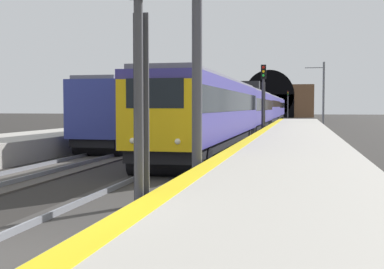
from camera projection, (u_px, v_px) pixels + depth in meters
The scene contains 10 objects.
platform_right at pixel (274, 252), 7.03m from camera, with size 112.00×4.47×1.03m, color #ADA89E.
platform_right_edge_strip at pixel (138, 209), 7.42m from camera, with size 112.00×0.50×0.01m, color yellow.
train_main_approaching at pixel (259, 108), 57.44m from camera, with size 84.13×3.02×4.91m.
train_adjacent_platform at pixel (207, 108), 53.47m from camera, with size 59.60×3.22×4.97m.
railway_signal_near at pixel (139, 63), 8.78m from camera, with size 0.39×0.38×5.46m.
railway_signal_mid at pixel (263, 95), 37.75m from camera, with size 0.39×0.38×5.66m.
railway_signal_far at pixel (288, 102), 107.73m from camera, with size 0.39×0.38×5.93m.
overhead_signal_gantry at pixel (46, 15), 14.52m from camera, with size 0.70×9.17×6.75m.
tunnel_portal at pixel (269, 101), 117.38m from camera, with size 2.43×20.22×11.33m.
catenary_mast_near at pixel (323, 95), 52.89m from camera, with size 0.22×2.06×7.21m.
Camera 1 is at (-7.02, -4.68, 2.54)m, focal length 47.16 mm.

